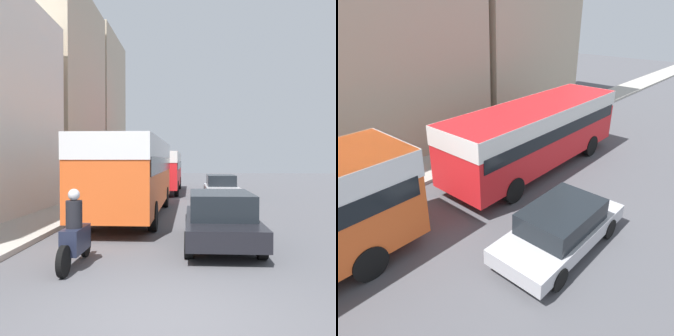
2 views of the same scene
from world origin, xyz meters
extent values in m
plane|color=#515156|center=(0.00, 0.00, 0.00)|extent=(120.00, 120.00, 0.00)
cube|color=#BCAD93|center=(-9.42, 18.83, 6.53)|extent=(6.45, 8.90, 13.06)
cube|color=#BCAD93|center=(-9.36, 28.08, 6.69)|extent=(6.32, 8.58, 13.38)
cube|color=#EA5B23|center=(-2.04, 9.96, 1.83)|extent=(2.56, 10.07, 2.67)
cube|color=white|center=(-2.04, 9.96, 2.77)|extent=(2.58, 10.12, 0.80)
cube|color=black|center=(-2.04, 9.96, 2.17)|extent=(2.61, 9.67, 0.59)
cylinder|color=black|center=(-3.22, 13.08, 0.50)|extent=(0.28, 1.00, 1.00)
cylinder|color=black|center=(-0.87, 13.08, 0.50)|extent=(0.28, 1.00, 1.00)
cylinder|color=black|center=(-3.22, 6.84, 0.50)|extent=(0.28, 1.00, 1.00)
cylinder|color=black|center=(-0.87, 6.84, 0.50)|extent=(0.28, 1.00, 1.00)
cube|color=red|center=(-1.69, 21.44, 1.69)|extent=(2.57, 9.36, 2.39)
cube|color=white|center=(-1.69, 21.44, 2.53)|extent=(2.60, 9.41, 0.72)
cube|color=black|center=(-1.69, 21.44, 1.99)|extent=(2.62, 8.98, 0.53)
cylinder|color=black|center=(-2.87, 24.35, 0.50)|extent=(0.28, 1.00, 1.00)
cylinder|color=black|center=(-0.51, 24.35, 0.50)|extent=(0.28, 1.00, 1.00)
cylinder|color=black|center=(-2.87, 18.54, 0.50)|extent=(0.28, 1.00, 1.00)
cylinder|color=black|center=(-0.51, 18.54, 0.50)|extent=(0.28, 1.00, 1.00)
cube|color=#1E2338|center=(-2.18, 2.71, 0.59)|extent=(0.38, 1.10, 0.55)
cylinder|color=black|center=(-2.18, 3.51, 0.32)|extent=(0.10, 0.64, 0.64)
cylinder|color=black|center=(-2.18, 1.91, 0.32)|extent=(0.12, 0.64, 0.64)
cylinder|color=black|center=(-2.18, 2.61, 1.17)|extent=(0.36, 0.36, 0.60)
sphere|color=silver|center=(-2.18, 2.61, 1.60)|extent=(0.26, 0.26, 0.26)
cube|color=black|center=(1.20, 4.93, 0.56)|extent=(1.89, 4.55, 0.49)
cube|color=black|center=(1.20, 4.93, 1.14)|extent=(1.66, 2.50, 0.66)
cylinder|color=black|center=(2.07, 3.52, 0.32)|extent=(0.22, 0.64, 0.64)
cylinder|color=black|center=(0.33, 3.52, 0.32)|extent=(0.22, 0.64, 0.64)
cylinder|color=black|center=(2.07, 6.34, 0.32)|extent=(0.22, 0.64, 0.64)
cylinder|color=black|center=(0.33, 6.34, 0.32)|extent=(0.22, 0.64, 0.64)
cube|color=#B7B7BC|center=(2.23, 17.49, 0.55)|extent=(1.88, 4.58, 0.47)
cube|color=black|center=(2.23, 17.49, 1.11)|extent=(1.66, 2.52, 0.64)
cylinder|color=black|center=(3.10, 16.07, 0.32)|extent=(0.22, 0.64, 0.64)
cylinder|color=black|center=(1.37, 16.07, 0.32)|extent=(0.22, 0.64, 0.64)
cylinder|color=black|center=(3.10, 18.91, 0.32)|extent=(0.22, 0.64, 0.64)
cylinder|color=black|center=(1.37, 18.91, 0.32)|extent=(0.22, 0.64, 0.64)
cylinder|color=#232838|center=(-4.69, 13.04, 0.56)|extent=(0.31, 0.31, 0.83)
cylinder|color=#4C6B4C|center=(-4.69, 13.04, 1.32)|extent=(0.38, 0.38, 0.69)
sphere|color=tan|center=(-4.69, 13.04, 1.77)|extent=(0.22, 0.22, 0.22)
camera|label=1|loc=(0.36, -5.43, 2.37)|focal=40.00mm
camera|label=2|loc=(6.26, 10.49, 6.53)|focal=35.00mm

